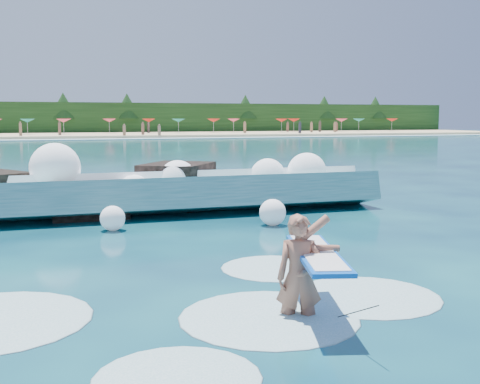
{
  "coord_description": "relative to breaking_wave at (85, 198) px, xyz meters",
  "views": [
    {
      "loc": [
        -2.37,
        -9.23,
        2.67
      ],
      "look_at": [
        1.5,
        2.0,
        1.2
      ],
      "focal_mm": 45.0,
      "sensor_mm": 36.0,
      "label": 1
    }
  ],
  "objects": [
    {
      "name": "surf_foam",
      "position": [
        0.98,
        -8.85,
        -0.5
      ],
      "size": [
        9.2,
        5.79,
        0.13
      ],
      "color": "silver",
      "rests_on": "ground"
    },
    {
      "name": "breaking_wave",
      "position": [
        0.0,
        0.0,
        0.0
      ],
      "size": [
        16.72,
        2.66,
        1.44
      ],
      "color": "teal",
      "rests_on": "ground"
    },
    {
      "name": "wet_band",
      "position": [
        1.1,
        59.6,
        -0.46
      ],
      "size": [
        140.0,
        5.0,
        0.08
      ],
      "primitive_type": "cube",
      "color": "silver",
      "rests_on": "ground"
    },
    {
      "name": "rock_cluster",
      "position": [
        -0.25,
        0.67,
        -0.02
      ],
      "size": [
        8.68,
        3.38,
        1.53
      ],
      "color": "black",
      "rests_on": "ground"
    },
    {
      "name": "beach",
      "position": [
        1.1,
        70.6,
        -0.3
      ],
      "size": [
        140.0,
        20.0,
        0.4
      ],
      "primitive_type": "cube",
      "color": "tan",
      "rests_on": "ground"
    },
    {
      "name": "wave_spray",
      "position": [
        -0.25,
        -0.08,
        0.46
      ],
      "size": [
        15.08,
        4.43,
        2.0
      ],
      "color": "white",
      "rests_on": "ground"
    },
    {
      "name": "ground",
      "position": [
        1.1,
        -7.4,
        -0.5
      ],
      "size": [
        200.0,
        200.0,
        0.0
      ],
      "primitive_type": "plane",
      "color": "#07233D",
      "rests_on": "ground"
    },
    {
      "name": "surfer_with_board",
      "position": [
        2.08,
        -9.51,
        0.12
      ],
      "size": [
        1.22,
        2.89,
        1.7
      ],
      "color": "#9A5E48",
      "rests_on": "ground"
    },
    {
      "name": "beach_umbrellas",
      "position": [
        1.32,
        72.35,
        1.75
      ],
      "size": [
        112.46,
        6.37,
        0.5
      ],
      "color": "#147F77",
      "rests_on": "ground"
    },
    {
      "name": "treeline",
      "position": [
        1.1,
        80.6,
        2.0
      ],
      "size": [
        140.0,
        4.0,
        5.0
      ],
      "primitive_type": "cube",
      "color": "black",
      "rests_on": "ground"
    }
  ]
}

